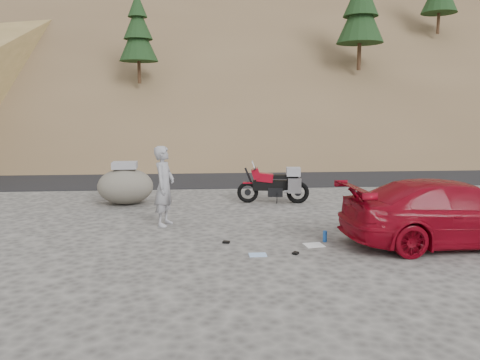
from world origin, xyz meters
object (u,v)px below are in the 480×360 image
(man, at_px, (165,225))
(boulder, at_px, (125,186))
(motorcycle, at_px, (276,185))
(red_car, at_px, (451,244))

(man, xyz_separation_m, boulder, (-1.39, 2.78, 0.56))
(motorcycle, distance_m, red_car, 5.61)
(red_car, height_order, boulder, boulder)
(red_car, xyz_separation_m, boulder, (-7.57, 4.94, 0.56))
(motorcycle, xyz_separation_m, boulder, (-4.58, 0.23, -0.01))
(boulder, bearing_deg, man, -63.44)
(man, bearing_deg, motorcycle, -34.19)
(red_car, relative_size, boulder, 2.51)
(motorcycle, relative_size, boulder, 1.18)
(motorcycle, height_order, red_car, motorcycle)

